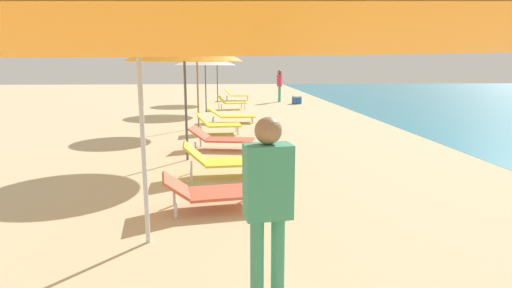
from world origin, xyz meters
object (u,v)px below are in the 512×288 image
(umbrella_third, at_px, (136,5))
(lounger_farthest_shoreside, at_px, (237,95))
(person_walking_mid, at_px, (268,196))
(umbrella_farthest, at_px, (217,54))
(lounger_sixth_shoreside, at_px, (231,102))
(cooler_box, at_px, (297,100))
(lounger_third_shoreside, at_px, (210,191))
(person_walking_near, at_px, (280,83))
(lounger_fifth_inland, at_px, (218,124))
(lounger_fourth_shoreside, at_px, (221,138))
(lounger_fourth_inland, at_px, (224,160))
(umbrella_fifth, at_px, (196,43))
(umbrella_fourth, at_px, (184,46))
(lounger_fifth_shoreside, at_px, (231,115))
(umbrella_sixth, at_px, (205,59))

(umbrella_third, bearing_deg, lounger_farthest_shoreside, 86.03)
(person_walking_mid, bearing_deg, umbrella_farthest, 174.12)
(lounger_sixth_shoreside, height_order, cooler_box, lounger_sixth_shoreside)
(lounger_third_shoreside, xyz_separation_m, person_walking_near, (2.87, 16.09, 0.74))
(lounger_fifth_inland, distance_m, lounger_farthest_shoreside, 10.91)
(lounger_third_shoreside, distance_m, lounger_fourth_shoreside, 4.00)
(umbrella_third, distance_m, person_walking_near, 17.54)
(umbrella_third, relative_size, lounger_farthest_shoreside, 2.05)
(lounger_third_shoreside, distance_m, umbrella_farthest, 16.24)
(lounger_fourth_inland, bearing_deg, lounger_sixth_shoreside, 84.31)
(lounger_fifth_inland, bearing_deg, umbrella_fifth, 114.36)
(person_walking_mid, bearing_deg, umbrella_fourth, -176.23)
(lounger_fourth_inland, relative_size, umbrella_fifth, 0.54)
(lounger_fifth_inland, bearing_deg, lounger_farthest_shoreside, 82.36)
(umbrella_third, distance_m, umbrella_farthest, 17.12)
(lounger_fifth_shoreside, relative_size, person_walking_near, 0.98)
(lounger_fourth_inland, xyz_separation_m, person_walking_mid, (0.41, -3.99, 0.64))
(umbrella_third, distance_m, lounger_third_shoreside, 2.56)
(lounger_fourth_inland, distance_m, lounger_fifth_shoreside, 6.78)
(umbrella_fifth, distance_m, person_walking_mid, 9.91)
(umbrella_third, xyz_separation_m, lounger_farthest_shoreside, (1.26, 18.11, -2.20))
(lounger_sixth_shoreside, bearing_deg, person_walking_near, 40.00)
(umbrella_farthest, bearing_deg, person_walking_mid, -87.04)
(lounger_third_shoreside, xyz_separation_m, cooler_box, (3.61, 14.99, -0.06))
(lounger_sixth_shoreside, relative_size, person_walking_mid, 0.86)
(lounger_farthest_shoreside, bearing_deg, lounger_third_shoreside, -88.30)
(umbrella_fifth, distance_m, lounger_sixth_shoreside, 5.79)
(lounger_fourth_inland, height_order, lounger_sixth_shoreside, lounger_sixth_shoreside)
(lounger_sixth_shoreside, distance_m, cooler_box, 4.08)
(lounger_fourth_inland, relative_size, umbrella_farthest, 0.56)
(umbrella_third, relative_size, cooler_box, 5.52)
(lounger_fourth_shoreside, bearing_deg, lounger_fifth_shoreside, 96.79)
(person_walking_near, bearing_deg, lounger_fifth_shoreside, -91.82)
(lounger_farthest_shoreside, bearing_deg, lounger_sixth_shoreside, -90.24)
(umbrella_third, relative_size, lounger_fifth_shoreside, 1.74)
(lounger_fourth_shoreside, relative_size, umbrella_farthest, 0.56)
(lounger_third_shoreside, xyz_separation_m, lounger_farthest_shoreside, (0.62, 17.09, 0.06))
(lounger_fourth_inland, relative_size, lounger_farthest_shoreside, 1.11)
(lounger_fourth_shoreside, height_order, cooler_box, lounger_fourth_shoreside)
(lounger_fourth_shoreside, bearing_deg, umbrella_sixth, 105.70)
(lounger_fourth_shoreside, xyz_separation_m, umbrella_sixth, (-0.78, 7.67, 1.89))
(lounger_fifth_shoreside, distance_m, cooler_box, 7.34)
(lounger_sixth_shoreside, relative_size, lounger_farthest_shoreside, 0.98)
(lounger_farthest_shoreside, distance_m, cooler_box, 3.65)
(umbrella_third, xyz_separation_m, lounger_third_shoreside, (0.63, 1.03, -2.26))
(umbrella_third, relative_size, person_walking_mid, 1.81)
(person_walking_mid, distance_m, cooler_box, 17.60)
(lounger_third_shoreside, relative_size, umbrella_fourth, 0.51)
(person_walking_near, relative_size, cooler_box, 3.24)
(umbrella_third, bearing_deg, umbrella_farthest, 89.14)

